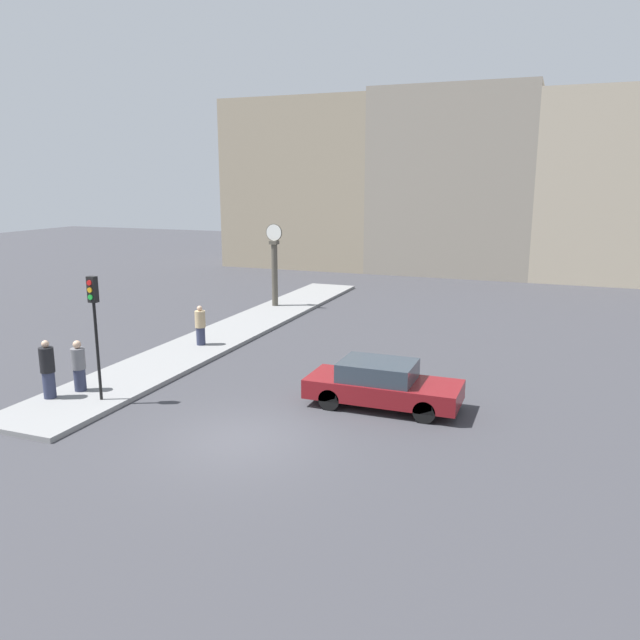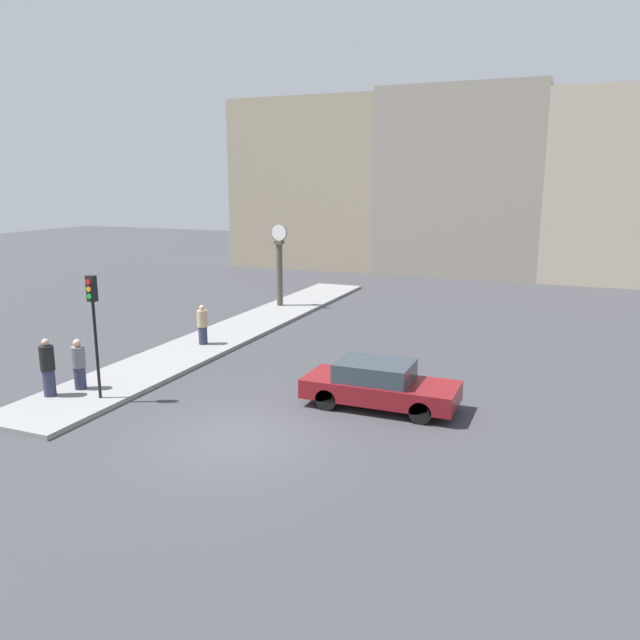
% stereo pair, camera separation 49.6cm
% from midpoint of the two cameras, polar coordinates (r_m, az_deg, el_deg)
% --- Properties ---
extents(ground_plane, '(120.00, 120.00, 0.00)m').
position_cam_midpoint_polar(ground_plane, '(16.63, -8.15, -10.75)').
color(ground_plane, '#38383D').
extents(sidewalk_corner, '(2.83, 25.23, 0.15)m').
position_cam_midpoint_polar(sidewalk_corner, '(28.14, -8.03, -0.83)').
color(sidewalk_corner, gray).
rests_on(sidewalk_corner, ground_plane).
extents(building_row, '(34.51, 5.00, 12.80)m').
position_cam_midpoint_polar(building_row, '(45.71, 11.63, 11.99)').
color(building_row, gray).
rests_on(building_row, ground_plane).
extents(sedan_car, '(4.51, 1.79, 1.39)m').
position_cam_midpoint_polar(sedan_car, '(18.53, 4.90, -5.88)').
color(sedan_car, maroon).
rests_on(sedan_car, ground_plane).
extents(traffic_light_near, '(0.26, 0.24, 3.73)m').
position_cam_midpoint_polar(traffic_light_near, '(19.34, -20.63, 0.66)').
color(traffic_light_near, black).
rests_on(traffic_light_near, sidewalk_corner).
extents(street_clock, '(0.89, 0.41, 4.26)m').
position_cam_midpoint_polar(street_clock, '(32.52, -4.62, 4.97)').
color(street_clock, '#4C473D').
rests_on(street_clock, sidewalk_corner).
extents(pedestrian_tan_coat, '(0.41, 0.41, 1.59)m').
position_cam_midpoint_polar(pedestrian_tan_coat, '(25.26, -11.44, -0.52)').
color(pedestrian_tan_coat, '#2D334C').
rests_on(pedestrian_tan_coat, sidewalk_corner).
extents(pedestrian_grey_jacket, '(0.42, 0.42, 1.61)m').
position_cam_midpoint_polar(pedestrian_grey_jacket, '(20.86, -21.83, -3.95)').
color(pedestrian_grey_jacket, '#2D334C').
rests_on(pedestrian_grey_jacket, sidewalk_corner).
extents(pedestrian_black_jacket, '(0.43, 0.43, 1.79)m').
position_cam_midpoint_polar(pedestrian_black_jacket, '(20.51, -24.27, -4.16)').
color(pedestrian_black_jacket, '#2D334C').
rests_on(pedestrian_black_jacket, sidewalk_corner).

